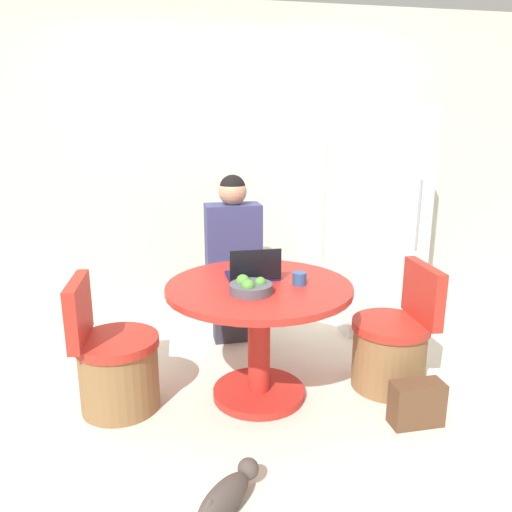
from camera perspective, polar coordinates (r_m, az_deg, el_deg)
ground_plane at (r=3.20m, az=0.81°, el=-16.77°), size 12.00×12.00×0.00m
wall_back at (r=4.24m, az=-3.63°, el=9.81°), size 7.00×0.06×2.60m
refrigerator at (r=4.27m, az=13.52°, el=4.11°), size 0.64×0.69×1.81m
dining_table at (r=3.07m, az=0.38°, el=-7.24°), size 1.12×1.12×0.75m
chair_right_side at (r=3.40m, az=15.31°, el=-10.06°), size 0.50×0.50×0.82m
chair_left_side at (r=3.17m, az=-15.80°, el=-12.04°), size 0.50×0.50×0.82m
person_seated at (r=3.73m, az=-2.70°, el=0.11°), size 0.40×0.37×1.33m
laptop at (r=3.08m, az=-0.32°, el=-1.87°), size 0.32×0.23×0.20m
fruit_bowl at (r=2.83m, az=-0.64°, el=-3.57°), size 0.25×0.25×0.10m
coffee_cup at (r=2.99m, az=4.99°, el=-2.58°), size 0.08×0.08×0.08m
cat at (r=2.47m, az=-3.34°, el=-25.60°), size 0.36×0.37×0.15m
handbag at (r=3.11m, az=17.89°, el=-15.76°), size 0.30×0.14×0.26m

